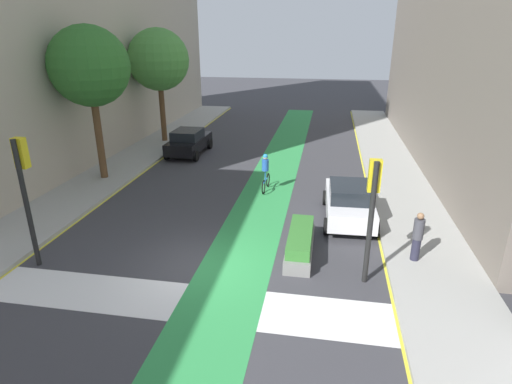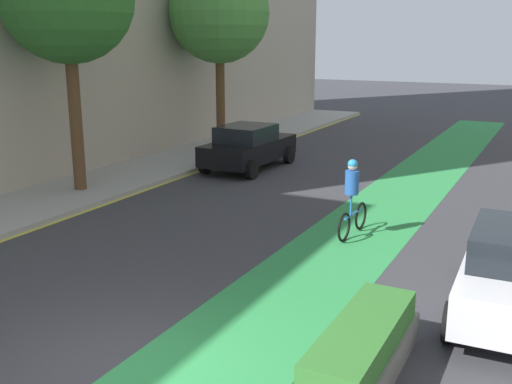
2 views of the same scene
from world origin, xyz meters
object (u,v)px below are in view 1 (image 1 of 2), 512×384
object	(u,v)px
traffic_signal_near_left	(24,178)
median_planter	(300,243)
pedestrian_sidewalk_right_a	(418,236)
car_black_left_far	(189,142)
traffic_signal_near_right	(373,198)
street_tree_near	(89,67)
car_white_right_far	(349,202)
street_tree_far	(158,60)
cyclist_in_lane	(266,172)

from	to	relation	value
traffic_signal_near_left	median_planter	distance (m)	9.09
traffic_signal_near_left	pedestrian_sidewalk_right_a	xyz separation A→B (m)	(12.25, 2.07, -1.97)
car_black_left_far	pedestrian_sidewalk_right_a	xyz separation A→B (m)	(11.60, -11.56, 0.21)
traffic_signal_near_right	street_tree_near	distance (m)	14.95
car_black_left_far	car_white_right_far	bearing A→B (deg)	-41.27
traffic_signal_near_right	pedestrian_sidewalk_right_a	size ratio (longest dim) A/B	2.29
car_white_right_far	street_tree_far	world-z (taller)	street_tree_far
traffic_signal_near_right	street_tree_far	bearing A→B (deg)	129.23
car_black_left_far	median_planter	xyz separation A→B (m)	(7.82, -11.52, -0.40)
street_tree_near	median_planter	bearing A→B (deg)	-29.63
traffic_signal_near_left	street_tree_near	size ratio (longest dim) A/B	0.57
cyclist_in_lane	street_tree_near	world-z (taller)	street_tree_near
traffic_signal_near_left	street_tree_far	world-z (taller)	street_tree_far
car_black_left_far	median_planter	distance (m)	13.93
cyclist_in_lane	street_tree_far	size ratio (longest dim) A/B	0.25
car_white_right_far	street_tree_near	world-z (taller)	street_tree_near
car_white_right_far	street_tree_far	size ratio (longest dim) A/B	0.58
car_black_left_far	street_tree_near	bearing A→B (deg)	-116.89
car_white_right_far	street_tree_near	size ratio (longest dim) A/B	0.57
car_white_right_far	car_black_left_far	distance (m)	12.71
cyclist_in_lane	car_white_right_far	bearing A→B (deg)	-35.60
traffic_signal_near_right	traffic_signal_near_left	xyz separation A→B (m)	(-10.56, -0.82, 0.26)
car_black_left_far	street_tree_far	size ratio (longest dim) A/B	0.57
median_planter	street_tree_near	bearing A→B (deg)	150.37
traffic_signal_near_right	car_black_left_far	world-z (taller)	traffic_signal_near_right
pedestrian_sidewalk_right_a	median_planter	size ratio (longest dim) A/B	0.55
street_tree_far	pedestrian_sidewalk_right_a	bearing A→B (deg)	-44.77
street_tree_far	median_planter	distance (m)	18.26
street_tree_near	traffic_signal_near_right	bearing A→B (deg)	-29.94
traffic_signal_near_left	car_black_left_far	distance (m)	13.81
pedestrian_sidewalk_right_a	street_tree_near	xyz separation A→B (m)	(-14.39, 6.07, 4.65)
car_white_right_far	street_tree_near	distance (m)	13.57
car_black_left_far	street_tree_near	xyz separation A→B (m)	(-2.78, -5.49, 4.86)
median_planter	pedestrian_sidewalk_right_a	bearing A→B (deg)	-0.56
traffic_signal_near_right	traffic_signal_near_left	world-z (taller)	traffic_signal_near_left
car_white_right_far	car_black_left_far	world-z (taller)	same
median_planter	traffic_signal_near_left	bearing A→B (deg)	-166.00
traffic_signal_near_left	street_tree_far	xyz separation A→B (m)	(-1.99, 16.19, 2.52)
traffic_signal_near_left	pedestrian_sidewalk_right_a	world-z (taller)	traffic_signal_near_left
traffic_signal_near_right	cyclist_in_lane	world-z (taller)	traffic_signal_near_right
traffic_signal_near_right	pedestrian_sidewalk_right_a	distance (m)	2.71
street_tree_near	street_tree_far	xyz separation A→B (m)	(0.15, 8.05, -0.16)
street_tree_far	median_planter	bearing A→B (deg)	-53.43
traffic_signal_near_left	car_black_left_far	world-z (taller)	traffic_signal_near_left
traffic_signal_near_right	car_white_right_far	xyz separation A→B (m)	(-0.36, 4.42, -1.91)
traffic_signal_near_right	pedestrian_sidewalk_right_a	world-z (taller)	traffic_signal_near_right
street_tree_near	street_tree_far	size ratio (longest dim) A/B	1.01
pedestrian_sidewalk_right_a	median_planter	bearing A→B (deg)	179.44
car_black_left_far	pedestrian_sidewalk_right_a	world-z (taller)	pedestrian_sidewalk_right_a
car_white_right_far	cyclist_in_lane	size ratio (longest dim) A/B	2.29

